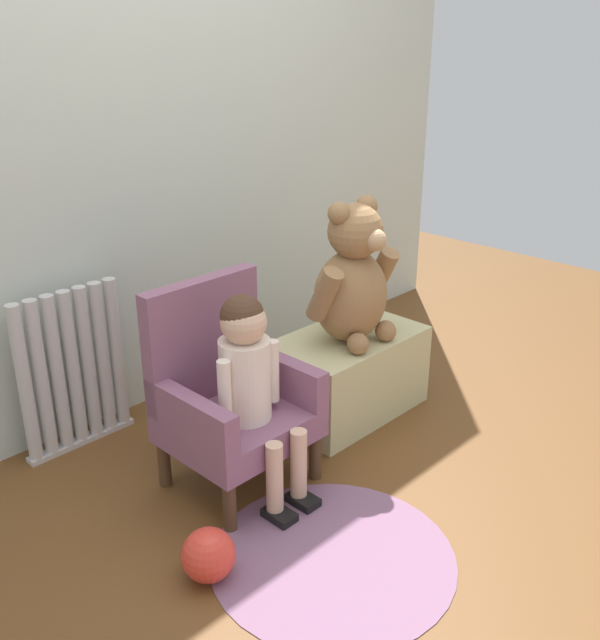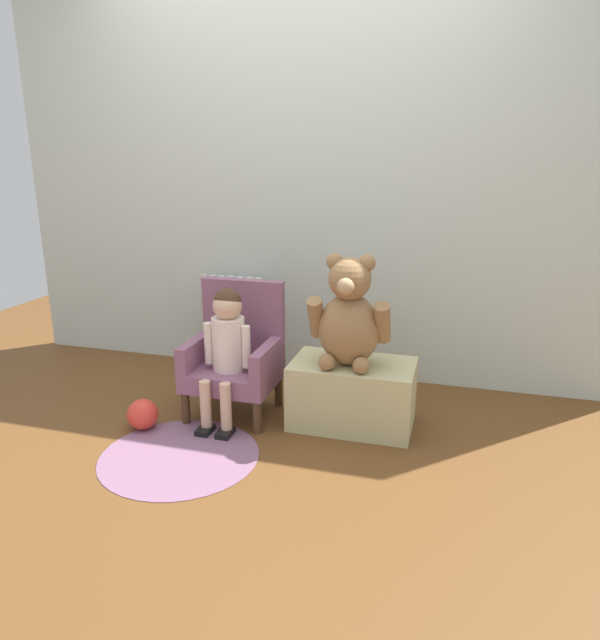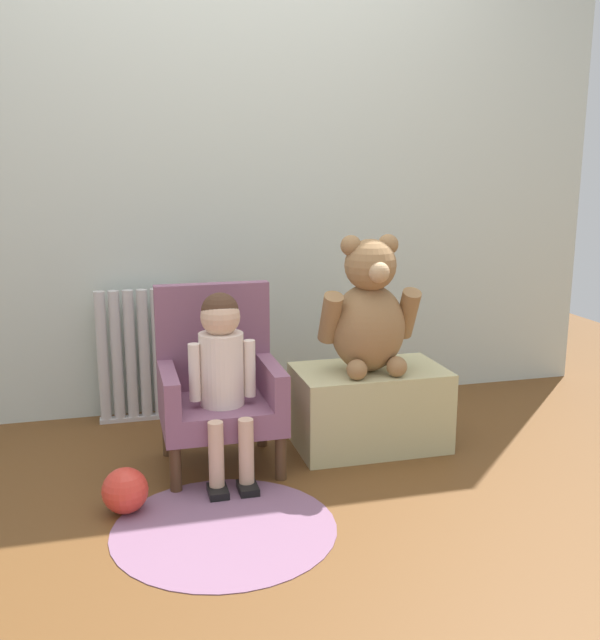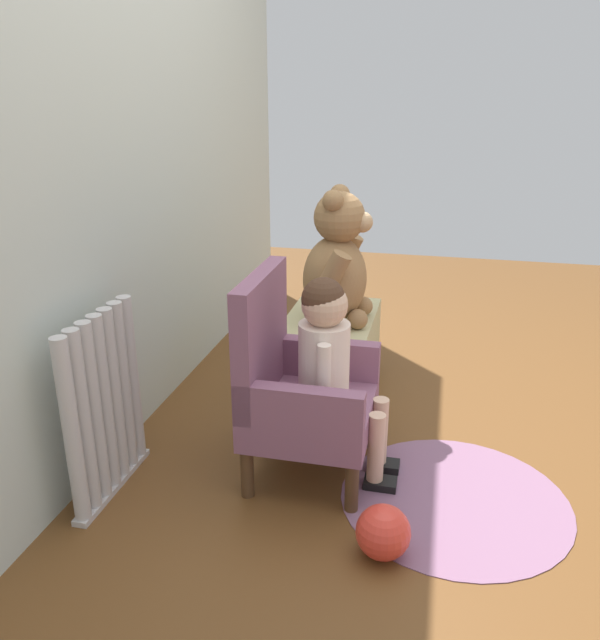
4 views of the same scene
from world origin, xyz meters
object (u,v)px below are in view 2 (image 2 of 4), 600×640
Objects in this scene: child_figure at (227,337)px; large_teddy_bear at (349,317)px; floor_rug at (180,456)px; child_armchair at (236,354)px; toy_ball at (143,414)px; radiator at (233,324)px; low_bench at (352,394)px.

large_teddy_bear is (0.62, 0.09, 0.13)m from child_figure.
child_armchair is at bearing 82.69° from floor_rug.
toy_ball is (-0.38, -0.35, -0.24)m from child_armchair.
radiator is 1.10× the size of large_teddy_bear.
radiator is at bearing 110.55° from child_figure.
child_armchair is at bearing 177.63° from large_teddy_bear.
child_figure is at bearing 80.75° from floor_rug.
child_figure is 4.45× the size of toy_ball.
child_figure reaches higher than floor_rug.
low_bench is at bearing 18.95° from toy_ball.
radiator is 0.95m from toy_ball.
toy_ball is at bearing -137.74° from child_armchair.
toy_ball is at bearing -97.51° from radiator.
child_armchair reaches higher than low_bench.
child_figure is at bearing -90.00° from child_armchair.
low_bench is at bearing -32.44° from radiator.
low_bench is (0.64, 0.12, -0.29)m from child_figure.
child_armchair is 1.26× the size of large_teddy_bear.
child_armchair is 0.18m from child_figure.
large_teddy_bear is at bearing 8.38° from child_figure.
low_bench is (0.64, 0.00, -0.15)m from child_armchair.
radiator is 3.90× the size of toy_ball.
low_bench is 1.11× the size of large_teddy_bear.
large_teddy_bear is 0.76× the size of floor_rug.
child_armchair and child_figure have the same top height.
child_figure is 1.14× the size of low_bench.
radiator is 0.87× the size of child_armchair.
child_armchair is 1.14× the size of low_bench.
floor_rug is at bearing -97.31° from child_armchair.
low_bench is 0.42m from large_teddy_bear.
child_figure is at bearing 31.07° from toy_ball.
child_figure reaches higher than low_bench.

